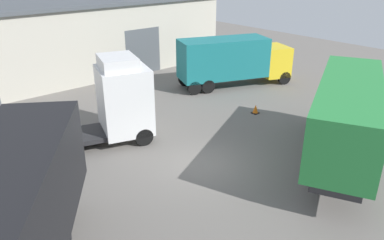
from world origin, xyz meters
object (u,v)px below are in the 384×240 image
object	(u,v)px
tractor_unit_white	(116,102)
traffic_cone	(255,109)
box_truck_yellow	(233,59)
container_trailer_green	(347,113)

from	to	relation	value
tractor_unit_white	traffic_cone	size ratio (longest dim) A/B	12.64
tractor_unit_white	box_truck_yellow	bearing A→B (deg)	29.93
box_truck_yellow	traffic_cone	world-z (taller)	box_truck_yellow
tractor_unit_white	box_truck_yellow	world-z (taller)	tractor_unit_white
box_truck_yellow	traffic_cone	bearing A→B (deg)	-100.16
tractor_unit_white	box_truck_yellow	xyz separation A→B (m)	(11.07, 2.46, -0.10)
container_trailer_green	traffic_cone	world-z (taller)	container_trailer_green
container_trailer_green	tractor_unit_white	bearing A→B (deg)	-79.85
container_trailer_green	box_truck_yellow	xyz separation A→B (m)	(4.64, 11.20, -0.54)
container_trailer_green	traffic_cone	distance (m)	7.05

